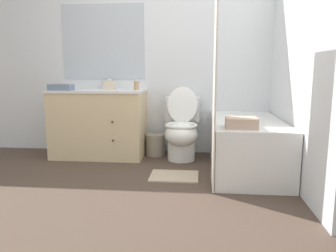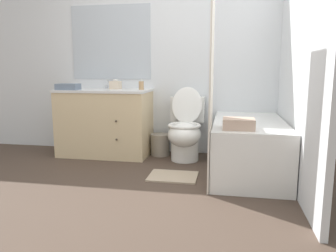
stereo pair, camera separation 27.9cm
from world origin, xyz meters
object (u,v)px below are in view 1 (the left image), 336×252
object	(u,v)px
vanity_cabinet	(99,122)
tissue_box	(109,85)
hand_towel_folded	(61,87)
sink_faucet	(103,86)
soap_dispenser	(136,85)
bath_towel_folded	(241,123)
bathtub	(246,145)
toilet	(182,131)
bath_mat	(174,176)
wastebasket	(155,145)

from	to	relation	value
vanity_cabinet	tissue_box	size ratio (longest dim) A/B	8.82
vanity_cabinet	hand_towel_folded	xyz separation A→B (m)	(-0.39, -0.17, 0.44)
sink_faucet	soap_dispenser	bearing A→B (deg)	-23.54
bath_towel_folded	soap_dispenser	bearing A→B (deg)	140.96
tissue_box	hand_towel_folded	distance (m)	0.57
bathtub	tissue_box	world-z (taller)	tissue_box
toilet	bath_towel_folded	world-z (taller)	toilet
vanity_cabinet	bath_mat	bearing A→B (deg)	-36.60
tissue_box	bath_mat	xyz separation A→B (m)	(0.87, -0.80, -0.87)
bathtub	toilet	bearing A→B (deg)	152.75
toilet	bath_mat	size ratio (longest dim) A/B	1.78
bath_towel_folded	bath_mat	xyz separation A→B (m)	(-0.62, 0.19, -0.58)
soap_dispenser	vanity_cabinet	bearing A→B (deg)	-179.81
soap_dispenser	hand_towel_folded	size ratio (longest dim) A/B	0.50
sink_faucet	wastebasket	bearing A→B (deg)	-9.77
vanity_cabinet	soap_dispenser	xyz separation A→B (m)	(0.47, 0.00, 0.46)
wastebasket	bath_towel_folded	size ratio (longest dim) A/B	0.97
toilet	bath_towel_folded	distance (m)	1.07
soap_dispenser	hand_towel_folded	world-z (taller)	soap_dispenser
bathtub	soap_dispenser	xyz separation A→B (m)	(-1.26, 0.43, 0.61)
bathtub	soap_dispenser	world-z (taller)	soap_dispenser
sink_faucet	bath_mat	xyz separation A→B (m)	(0.99, -0.94, -0.85)
sink_faucet	bathtub	size ratio (longest dim) A/B	0.10
bathtub	wastebasket	distance (m)	1.18
soap_dispenser	bathtub	bearing A→B (deg)	-18.67
sink_faucet	bath_mat	distance (m)	1.61
vanity_cabinet	bath_mat	distance (m)	1.30
bathtub	bath_mat	world-z (taller)	bathtub
soap_dispenser	bath_towel_folded	xyz separation A→B (m)	(1.14, -0.92, -0.29)
hand_towel_folded	bath_mat	distance (m)	1.72
vanity_cabinet	bathtub	world-z (taller)	vanity_cabinet
toilet	bathtub	distance (m)	0.80
toilet	bath_towel_folded	xyz separation A→B (m)	(0.59, -0.86, 0.25)
vanity_cabinet	soap_dispenser	size ratio (longest dim) A/B	8.55
soap_dispenser	bath_towel_folded	bearing A→B (deg)	-39.04
wastebasket	toilet	bearing A→B (deg)	-23.63
wastebasket	tissue_box	world-z (taller)	tissue_box
tissue_box	sink_faucet	bearing A→B (deg)	131.44
bath_towel_folded	bathtub	bearing A→B (deg)	76.08
sink_faucet	bathtub	bearing A→B (deg)	-20.03
bath_mat	wastebasket	bearing A→B (deg)	110.32
tissue_box	soap_dispenser	bearing A→B (deg)	-10.72
bathtub	bath_mat	size ratio (longest dim) A/B	2.94
bathtub	soap_dispenser	distance (m)	1.46
tissue_box	bath_towel_folded	bearing A→B (deg)	-33.61
tissue_box	soap_dispenser	distance (m)	0.36
wastebasket	tissue_box	size ratio (longest dim) A/B	2.10
wastebasket	hand_towel_folded	bearing A→B (deg)	-166.55
wastebasket	bath_mat	bearing A→B (deg)	-69.68
bath_towel_folded	sink_faucet	bearing A→B (deg)	144.99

